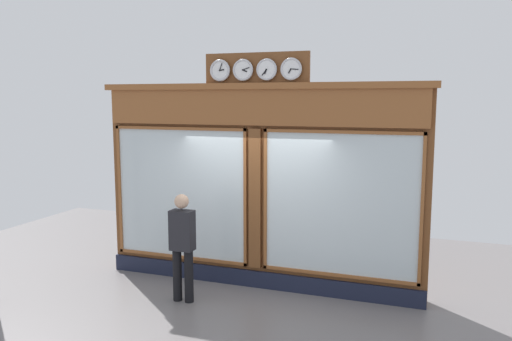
# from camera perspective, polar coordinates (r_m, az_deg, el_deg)

# --- Properties ---
(shop_facade) EXTENTS (5.55, 0.42, 3.85)m
(shop_facade) POSITION_cam_1_polar(r_m,az_deg,el_deg) (8.54, 0.29, -1.61)
(shop_facade) COLOR brown
(shop_facade) RESTS_ON ground_plane
(pedestrian) EXTENTS (0.36, 0.22, 1.69)m
(pedestrian) POSITION_cam_1_polar(r_m,az_deg,el_deg) (8.06, -8.13, -7.93)
(pedestrian) COLOR black
(pedestrian) RESTS_ON ground_plane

